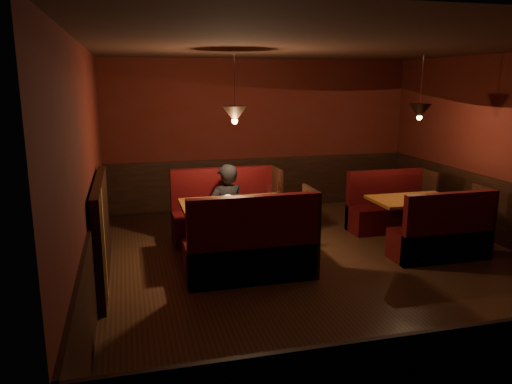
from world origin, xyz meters
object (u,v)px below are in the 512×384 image
object	(u,v)px
second_table	(413,210)
main_table	(237,215)
main_bench_far	(226,217)
diner_b	(249,221)
second_bench_near	(443,238)
second_bench_far	(389,211)
diner_a	(226,194)
main_bench_near	(253,253)

from	to	relation	value
second_table	main_table	bearing A→B (deg)	178.73
main_bench_far	diner_b	xyz separation A→B (m)	(0.03, -1.44, 0.34)
second_bench_near	second_table	bearing A→B (deg)	92.20
second_bench_far	diner_a	xyz separation A→B (m)	(-2.83, -0.09, 0.49)
main_bench_near	diner_a	world-z (taller)	diner_a
main_table	diner_a	xyz separation A→B (m)	(-0.02, 0.61, 0.18)
main_bench_far	second_table	distance (m)	2.92
second_bench_far	diner_a	distance (m)	2.88
second_table	second_bench_near	xyz separation A→B (m)	(0.03, -0.76, -0.21)
second_table	second_bench_far	world-z (taller)	second_bench_far
main_table	main_bench_near	bearing A→B (deg)	-88.93
main_bench_far	diner_b	world-z (taller)	diner_b
second_bench_near	diner_a	bearing A→B (deg)	153.08
second_table	main_bench_near	bearing A→B (deg)	-163.78
main_table	main_bench_near	world-z (taller)	main_bench_near
second_bench_near	diner_b	world-z (taller)	diner_b
second_bench_near	main_bench_near	bearing A→B (deg)	-179.16
main_bench_far	diner_a	bearing A→B (deg)	-98.90
main_bench_far	main_bench_near	xyz separation A→B (m)	(0.00, -1.73, 0.00)
main_table	main_bench_near	size ratio (longest dim) A/B	0.91
main_table	second_bench_near	bearing A→B (deg)	-16.35
second_bench_near	diner_b	size ratio (longest dim) A/B	1.01
main_bench_near	second_bench_far	size ratio (longest dim) A/B	1.19
main_bench_far	main_bench_near	distance (m)	1.73
second_bench_far	diner_b	size ratio (longest dim) A/B	1.01
main_table	diner_a	distance (m)	0.64
main_bench_far	second_table	xyz separation A→B (m)	(2.77, -0.93, 0.17)
main_table	second_bench_far	distance (m)	2.91
second_table	second_bench_far	xyz separation A→B (m)	(0.03, 0.76, -0.21)
main_bench_near	diner_a	bearing A→B (deg)	91.51
diner_a	main_table	bearing A→B (deg)	80.84
main_table	diner_b	world-z (taller)	diner_b
main_table	main_bench_far	xyz separation A→B (m)	(0.02, 0.86, -0.27)
diner_a	second_bench_far	bearing A→B (deg)	170.47
main_bench_far	main_bench_near	bearing A→B (deg)	-90.00
main_table	diner_a	size ratio (longest dim) A/B	0.94
main_bench_near	second_table	bearing A→B (deg)	16.22
second_table	second_bench_near	bearing A→B (deg)	-87.80
main_bench_near	second_table	xyz separation A→B (m)	(2.77, 0.80, 0.17)
main_bench_near	second_bench_far	distance (m)	3.20
main_bench_far	diner_a	world-z (taller)	diner_a
main_bench_near	diner_b	world-z (taller)	diner_b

